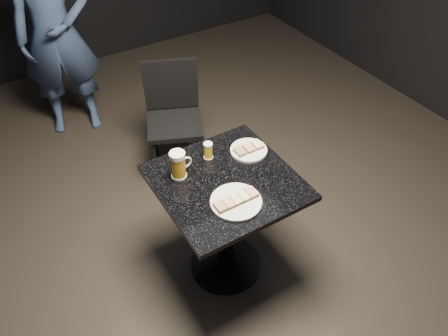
{
  "coord_description": "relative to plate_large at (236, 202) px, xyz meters",
  "views": [
    {
      "loc": [
        -0.86,
        -1.38,
        2.33
      ],
      "look_at": [
        0.0,
        0.02,
        0.82
      ],
      "focal_mm": 35.0,
      "sensor_mm": 36.0,
      "label": 1
    }
  ],
  "objects": [
    {
      "name": "plate_small",
      "position": [
        0.27,
        0.29,
        0.0
      ],
      "size": [
        0.21,
        0.21,
        0.01
      ],
      "primitive_type": "cylinder",
      "color": "silver",
      "rests_on": "table"
    },
    {
      "name": "table",
      "position": [
        0.04,
        0.16,
        -0.25
      ],
      "size": [
        0.7,
        0.7,
        0.75
      ],
      "color": "black",
      "rests_on": "floor"
    },
    {
      "name": "canapes_on_plate_large",
      "position": [
        -0.0,
        0.0,
        0.02
      ],
      "size": [
        0.23,
        0.07,
        0.02
      ],
      "color": "#4C3521",
      "rests_on": "plate_large"
    },
    {
      "name": "beer_mug",
      "position": [
        -0.15,
        0.32,
        0.07
      ],
      "size": [
        0.12,
        0.08,
        0.16
      ],
      "color": "silver",
      "rests_on": "table"
    },
    {
      "name": "beer_tumbler",
      "position": [
        0.05,
        0.37,
        0.04
      ],
      "size": [
        0.05,
        0.05,
        0.1
      ],
      "color": "silver",
      "rests_on": "table"
    },
    {
      "name": "patron",
      "position": [
        -0.28,
        2.11,
        0.08
      ],
      "size": [
        0.69,
        0.54,
        1.66
      ],
      "primitive_type": "imported",
      "rotation": [
        0.0,
        0.0,
        -0.26
      ],
      "color": "navy",
      "rests_on": "floor"
    },
    {
      "name": "floor",
      "position": [
        0.04,
        0.16,
        -0.76
      ],
      "size": [
        6.0,
        6.0,
        0.0
      ],
      "primitive_type": "plane",
      "color": "black",
      "rests_on": "ground"
    },
    {
      "name": "canapes_on_plate_small",
      "position": [
        0.27,
        0.29,
        0.02
      ],
      "size": [
        0.17,
        0.07,
        0.02
      ],
      "color": "#4C3521",
      "rests_on": "plate_small"
    },
    {
      "name": "plate_large",
      "position": [
        0.0,
        0.0,
        0.0
      ],
      "size": [
        0.26,
        0.26,
        0.01
      ],
      "primitive_type": "cylinder",
      "color": "silver",
      "rests_on": "table"
    },
    {
      "name": "chair",
      "position": [
        0.22,
        1.17,
        -0.26
      ],
      "size": [
        0.5,
        0.5,
        0.86
      ],
      "color": "black",
      "rests_on": "floor"
    }
  ]
}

